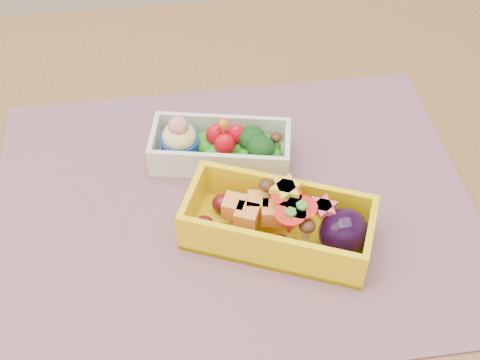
{
  "coord_description": "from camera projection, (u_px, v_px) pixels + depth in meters",
  "views": [
    {
      "loc": [
        -0.07,
        -0.48,
        1.29
      ],
      "look_at": [
        -0.01,
        -0.02,
        0.79
      ],
      "focal_mm": 47.65,
      "sensor_mm": 36.0,
      "label": 1
    }
  ],
  "objects": [
    {
      "name": "bento_yellow",
      "position": [
        282.0,
        223.0,
        0.66
      ],
      "size": [
        0.21,
        0.15,
        0.06
      ],
      "rotation": [
        0.0,
        0.0,
        -0.4
      ],
      "color": "yellow",
      "rests_on": "placemat"
    },
    {
      "name": "table",
      "position": [
        249.0,
        240.0,
        0.81
      ],
      "size": [
        1.2,
        0.8,
        0.75
      ],
      "color": "brown",
      "rests_on": "ground"
    },
    {
      "name": "placemat",
      "position": [
        234.0,
        207.0,
        0.71
      ],
      "size": [
        0.54,
        0.42,
        0.0
      ],
      "primitive_type": "cube",
      "rotation": [
        0.0,
        0.0,
        0.01
      ],
      "color": "#8C616D",
      "rests_on": "table"
    },
    {
      "name": "bento_white",
      "position": [
        220.0,
        148.0,
        0.74
      ],
      "size": [
        0.17,
        0.1,
        0.07
      ],
      "rotation": [
        0.0,
        0.0,
        -0.2
      ],
      "color": "silver",
      "rests_on": "placemat"
    }
  ]
}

